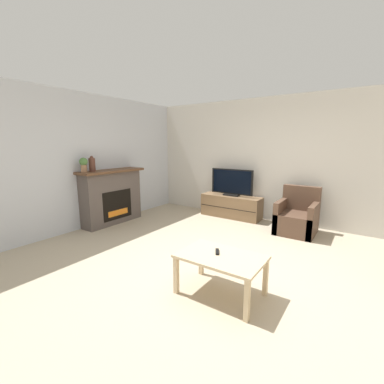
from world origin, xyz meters
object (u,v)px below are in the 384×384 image
object	(u,v)px
coffee_table	(221,261)
tv	(232,183)
tv_stand	(231,206)
fireplace	(112,196)
remote	(217,252)
potted_plant	(84,164)
armchair	(297,218)
mantel_vase_left	(92,164)

from	to	relation	value
coffee_table	tv	bearing A→B (deg)	113.96
tv_stand	coffee_table	distance (m)	3.24
fireplace	remote	bearing A→B (deg)	-18.08
fireplace	potted_plant	size ratio (longest dim) A/B	5.17
potted_plant	tv	bearing A→B (deg)	52.27
coffee_table	remote	xyz separation A→B (m)	(-0.07, 0.04, 0.07)
tv_stand	armchair	bearing A→B (deg)	-9.58
coffee_table	remote	bearing A→B (deg)	148.80
fireplace	potted_plant	xyz separation A→B (m)	(0.02, -0.62, 0.74)
coffee_table	tv_stand	bearing A→B (deg)	113.94
remote	tv_stand	bearing A→B (deg)	83.41
mantel_vase_left	tv	distance (m)	3.05
potted_plant	tv	xyz separation A→B (m)	(1.93, 2.49, -0.52)
mantel_vase_left	potted_plant	distance (m)	0.18
fireplace	tv_stand	distance (m)	2.72
armchair	remote	world-z (taller)	armchair
fireplace	armchair	size ratio (longest dim) A/B	1.64
armchair	tv	bearing A→B (deg)	170.50
fireplace	tv_stand	bearing A→B (deg)	43.95
fireplace	armchair	world-z (taller)	fireplace
tv_stand	tv	size ratio (longest dim) A/B	1.38
fireplace	remote	world-z (taller)	fireplace
potted_plant	remote	bearing A→B (deg)	-7.57
fireplace	tv	distance (m)	2.71
potted_plant	coffee_table	distance (m)	3.40
coffee_table	potted_plant	bearing A→B (deg)	171.84
mantel_vase_left	tv	world-z (taller)	mantel_vase_left
tv_stand	remote	world-z (taller)	tv_stand
fireplace	tv	bearing A→B (deg)	43.92
fireplace	mantel_vase_left	world-z (taller)	mantel_vase_left
mantel_vase_left	coffee_table	xyz separation A→B (m)	(3.24, -0.65, -0.90)
tv	armchair	xyz separation A→B (m)	(1.53, -0.26, -0.52)
remote	armchair	bearing A→B (deg)	54.02
tv	coffee_table	bearing A→B (deg)	-66.04
tv	remote	distance (m)	3.18
armchair	coffee_table	xyz separation A→B (m)	(-0.22, -2.70, 0.12)
remote	potted_plant	bearing A→B (deg)	142.78
potted_plant	armchair	size ratio (longest dim) A/B	0.32
tv_stand	mantel_vase_left	bearing A→B (deg)	-129.82
tv_stand	fireplace	bearing A→B (deg)	-136.05
remote	fireplace	bearing A→B (deg)	132.27
fireplace	coffee_table	size ratio (longest dim) A/B	1.54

